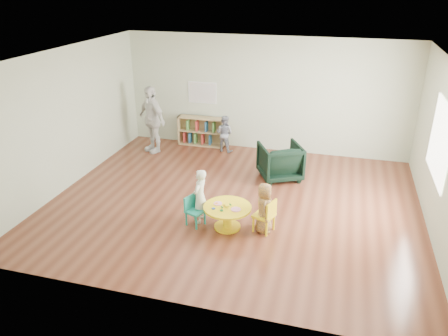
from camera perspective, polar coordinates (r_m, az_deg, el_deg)
name	(u,v)px	position (r m, az deg, el deg)	size (l,w,h in m)	color
room	(236,108)	(7.84, 1.54, 7.83)	(7.10, 7.00, 2.80)	#5A2C1C
activity_table	(227,213)	(7.58, 0.44, -5.90)	(0.83, 0.83, 0.46)	yellow
kid_chair_left	(194,210)	(7.71, -3.99, -5.43)	(0.38, 0.38, 0.54)	teal
kid_chair_right	(266,215)	(7.49, 5.54, -6.13)	(0.41, 0.41, 0.60)	yellow
bookshelf	(201,131)	(11.35, -3.00, 4.83)	(1.20, 0.30, 0.75)	tan
alphabet_poster	(202,93)	(11.18, -2.84, 9.81)	(0.74, 0.01, 0.54)	white
armchair	(280,161)	(9.46, 7.33, 0.86)	(0.83, 0.86, 0.78)	black
child_left	(200,196)	(7.69, -3.16, -3.70)	(0.36, 0.24, 1.00)	white
child_right	(264,208)	(7.44, 5.28, -5.20)	(0.44, 0.29, 0.90)	#FAAD1B
toddler	(224,133)	(10.87, 0.06, 4.53)	(0.45, 0.35, 0.92)	#1C2946
adult_caretaker	(152,119)	(10.90, -9.43, 6.30)	(0.97, 0.40, 1.66)	white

